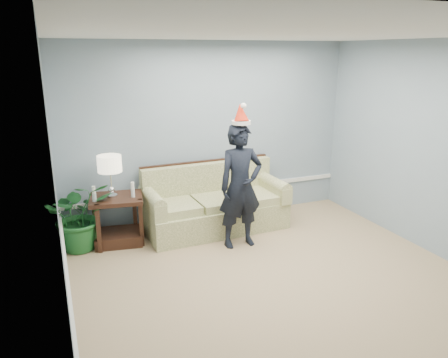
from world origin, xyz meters
TOP-DOWN VIEW (x-y plane):
  - room_shell at (0.00, 0.00)m, footprint 4.54×5.04m
  - wainscot_trim at (-1.18, 1.18)m, footprint 4.49×4.99m
  - sofa at (-0.10, 2.07)m, footprint 2.08×0.95m
  - side_table at (-1.51, 2.06)m, footprint 0.77×0.67m
  - table_lamp at (-1.56, 2.08)m, footprint 0.32×0.32m
  - candle_pair at (-1.55, 1.97)m, footprint 0.55×0.05m
  - houseplant at (-1.99, 2.05)m, footprint 0.89×0.79m
  - man at (0.02, 1.37)m, footprint 0.61×0.40m
  - santa_hat at (0.02, 1.39)m, footprint 0.27×0.29m
  - teddy_bear at (0.21, 1.84)m, footprint 0.29×0.29m

SIDE VIEW (x-z plane):
  - side_table at x=-1.51m, z-range -0.07..0.59m
  - sofa at x=-0.10m, z-range -0.14..0.82m
  - wainscot_trim at x=-1.18m, z-range 0.42..0.48m
  - houseplant at x=-1.99m, z-range 0.00..0.94m
  - teddy_bear at x=0.21m, z-range 0.45..0.82m
  - candle_pair at x=-1.55m, z-range 0.66..0.87m
  - man at x=0.02m, z-range 0.00..1.66m
  - table_lamp at x=-1.56m, z-range 0.82..1.38m
  - room_shell at x=0.00m, z-range -0.02..2.72m
  - santa_hat at x=0.02m, z-range 1.63..1.92m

